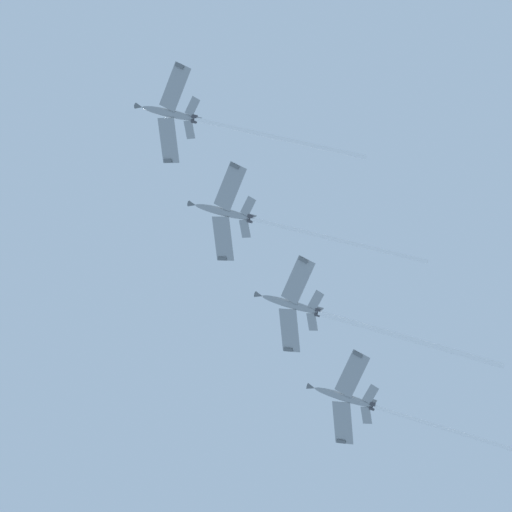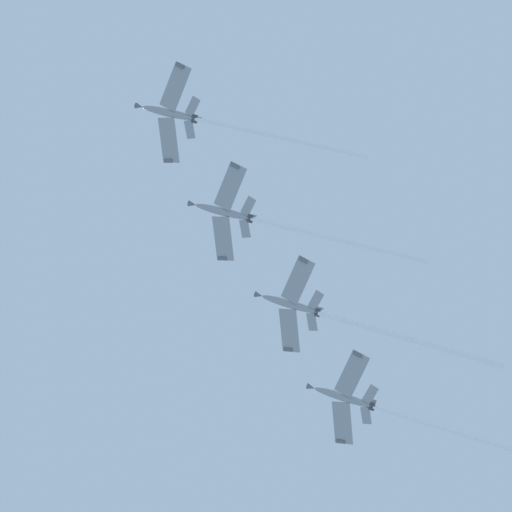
{
  "view_description": "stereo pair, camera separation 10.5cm",
  "coord_description": "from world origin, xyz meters",
  "px_view_note": "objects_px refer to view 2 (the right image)",
  "views": [
    {
      "loc": [
        -15.94,
        -25.07,
        1.58
      ],
      "look_at": [
        34.64,
        -27.18,
        161.28
      ],
      "focal_mm": 60.51,
      "sensor_mm": 36.0,
      "label": 1
    },
    {
      "loc": [
        -15.94,
        -24.97,
        1.58
      ],
      "look_at": [
        34.64,
        -27.18,
        161.28
      ],
      "focal_mm": 60.51,
      "sensor_mm": 36.0,
      "label": 2
    }
  ],
  "objects_px": {
    "jet_third": "(342,319)",
    "jet_fourth": "(377,408)",
    "jet_lead": "(205,121)",
    "jet_second": "(256,220)"
  },
  "relations": [
    {
      "from": "jet_lead",
      "to": "jet_fourth",
      "type": "height_order",
      "value": "jet_lead"
    },
    {
      "from": "jet_lead",
      "to": "jet_second",
      "type": "distance_m",
      "value": 21.58
    },
    {
      "from": "jet_lead",
      "to": "jet_third",
      "type": "distance_m",
      "value": 46.38
    },
    {
      "from": "jet_third",
      "to": "jet_fourth",
      "type": "xyz_separation_m",
      "value": [
        15.92,
        -7.34,
        -4.61
      ]
    },
    {
      "from": "jet_lead",
      "to": "jet_second",
      "type": "bearing_deg",
      "value": -31.52
    },
    {
      "from": "jet_second",
      "to": "jet_third",
      "type": "relative_size",
      "value": 1.0
    },
    {
      "from": "jet_third",
      "to": "jet_second",
      "type": "bearing_deg",
      "value": 134.66
    },
    {
      "from": "jet_lead",
      "to": "jet_third",
      "type": "height_order",
      "value": "jet_lead"
    },
    {
      "from": "jet_third",
      "to": "jet_lead",
      "type": "bearing_deg",
      "value": 141.03
    },
    {
      "from": "jet_lead",
      "to": "jet_third",
      "type": "bearing_deg",
      "value": -38.97
    }
  ]
}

